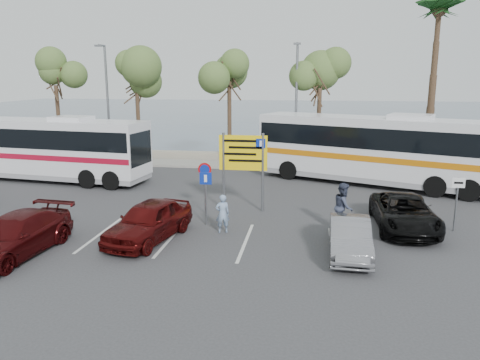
# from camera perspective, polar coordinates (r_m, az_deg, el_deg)

# --- Properties ---
(ground) EXTENTS (120.00, 120.00, 0.00)m
(ground) POSITION_cam_1_polar(r_m,az_deg,el_deg) (18.93, -4.04, -6.25)
(ground) COLOR #353538
(ground) RESTS_ON ground
(kerb_strip) EXTENTS (44.00, 2.40, 0.15)m
(kerb_strip) POSITION_cam_1_polar(r_m,az_deg,el_deg) (32.29, 1.36, 1.80)
(kerb_strip) COLOR gray
(kerb_strip) RESTS_ON ground
(seawall) EXTENTS (48.00, 0.80, 0.60)m
(seawall) POSITION_cam_1_polar(r_m,az_deg,el_deg) (34.20, 1.78, 2.79)
(seawall) COLOR gray
(seawall) RESTS_ON ground
(sea) EXTENTS (140.00, 140.00, 0.00)m
(sea) POSITION_cam_1_polar(r_m,az_deg,el_deg) (77.82, 5.69, 7.99)
(sea) COLOR #405367
(sea) RESTS_ON ground
(tree_far_left) EXTENTS (3.20, 3.20, 7.60)m
(tree_far_left) POSITION_cam_1_polar(r_m,az_deg,el_deg) (36.25, -21.65, 12.06)
(tree_far_left) COLOR #382619
(tree_far_left) RESTS_ON kerb_strip
(tree_left) EXTENTS (3.20, 3.20, 7.20)m
(tree_left) POSITION_cam_1_polar(r_m,az_deg,el_deg) (33.68, -12.53, 12.11)
(tree_left) COLOR #382619
(tree_left) RESTS_ON kerb_strip
(tree_mid) EXTENTS (3.20, 3.20, 8.00)m
(tree_mid) POSITION_cam_1_polar(r_m,az_deg,el_deg) (31.96, -1.33, 13.55)
(tree_mid) COLOR #382619
(tree_mid) RESTS_ON kerb_strip
(tree_right) EXTENTS (3.20, 3.20, 7.40)m
(tree_right) POSITION_cam_1_polar(r_m,az_deg,el_deg) (31.48, 9.77, 12.51)
(tree_right) COLOR #382619
(tree_right) RESTS_ON kerb_strip
(palm_tree) EXTENTS (4.80, 4.80, 11.20)m
(palm_tree) POSITION_cam_1_polar(r_m,az_deg,el_deg) (32.58, 23.09, 18.25)
(palm_tree) COLOR #382619
(palm_tree) RESTS_ON kerb_strip
(street_lamp_left) EXTENTS (0.45, 1.15, 8.01)m
(street_lamp_left) POSITION_cam_1_polar(r_m,az_deg,el_deg) (34.04, -15.90, 9.56)
(street_lamp_left) COLOR slate
(street_lamp_left) RESTS_ON kerb_strip
(street_lamp_right) EXTENTS (0.45, 1.15, 8.01)m
(street_lamp_right) POSITION_cam_1_polar(r_m,az_deg,el_deg) (31.05, 6.87, 9.70)
(street_lamp_right) COLOR slate
(street_lamp_right) RESTS_ON kerb_strip
(direction_sign) EXTENTS (2.20, 0.12, 3.60)m
(direction_sign) POSITION_cam_1_polar(r_m,az_deg,el_deg) (21.20, 0.39, 2.61)
(direction_sign) COLOR slate
(direction_sign) RESTS_ON ground
(sign_no_stop) EXTENTS (0.60, 0.08, 2.35)m
(sign_no_stop) POSITION_cam_1_polar(r_m,az_deg,el_deg) (20.88, -4.29, 0.02)
(sign_no_stop) COLOR slate
(sign_no_stop) RESTS_ON ground
(sign_parking) EXTENTS (0.50, 0.07, 2.25)m
(sign_parking) POSITION_cam_1_polar(r_m,az_deg,el_deg) (19.30, -4.18, -1.34)
(sign_parking) COLOR slate
(sign_parking) RESTS_ON ground
(sign_taxi) EXTENTS (0.50, 0.07, 2.20)m
(sign_taxi) POSITION_cam_1_polar(r_m,az_deg,el_deg) (20.38, 24.93, -1.88)
(sign_taxi) COLOR slate
(sign_taxi) RESTS_ON ground
(lane_markings) EXTENTS (12.02, 4.20, 0.01)m
(lane_markings) POSITION_cam_1_polar(r_m,az_deg,el_deg) (18.29, -8.24, -7.02)
(lane_markings) COLOR silver
(lane_markings) RESTS_ON ground
(coach_bus_left) EXTENTS (12.59, 4.16, 3.85)m
(coach_bus_left) POSITION_cam_1_polar(r_m,az_deg,el_deg) (29.98, -22.48, 3.33)
(coach_bus_left) COLOR silver
(coach_bus_left) RESTS_ON ground
(coach_bus_right) EXTENTS (13.20, 7.61, 4.09)m
(coach_bus_right) POSITION_cam_1_polar(r_m,az_deg,el_deg) (27.68, 15.82, 3.36)
(coach_bus_right) COLOR silver
(coach_bus_right) RESTS_ON ground
(car_maroon) EXTENTS (2.43, 5.04, 1.41)m
(car_maroon) POSITION_cam_1_polar(r_m,az_deg,el_deg) (18.00, -25.78, -6.15)
(car_maroon) COLOR #430B0C
(car_maroon) RESTS_ON ground
(car_red) EXTENTS (2.70, 4.70, 1.50)m
(car_red) POSITION_cam_1_polar(r_m,az_deg,el_deg) (18.03, -11.05, -4.91)
(car_red) COLOR #4B0B0A
(car_red) RESTS_ON ground
(suv_black) EXTENTS (2.32, 4.94, 1.36)m
(suv_black) POSITION_cam_1_polar(r_m,az_deg,el_deg) (20.11, 19.39, -3.79)
(suv_black) COLOR black
(suv_black) RESTS_ON ground
(car_silver_b) EXTENTS (1.44, 3.91, 1.28)m
(car_silver_b) POSITION_cam_1_polar(r_m,az_deg,el_deg) (16.74, 13.25, -6.80)
(car_silver_b) COLOR gray
(car_silver_b) RESTS_ON ground
(pedestrian_near) EXTENTS (0.66, 0.54, 1.55)m
(pedestrian_near) POSITION_cam_1_polar(r_m,az_deg,el_deg) (18.54, -2.15, -4.11)
(pedestrian_near) COLOR #7F99B9
(pedestrian_near) RESTS_ON ground
(pedestrian_far) EXTENTS (0.81, 1.01, 1.95)m
(pedestrian_far) POSITION_cam_1_polar(r_m,az_deg,el_deg) (19.22, 12.49, -3.19)
(pedestrian_far) COLOR #383F55
(pedestrian_far) RESTS_ON ground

